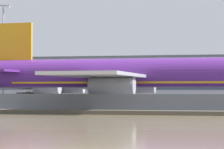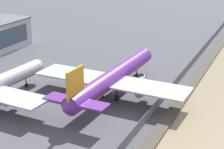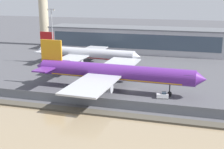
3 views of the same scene
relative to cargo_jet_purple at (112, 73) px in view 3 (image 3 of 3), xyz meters
name	(u,v)px [view 3 (image 3 of 3)]	position (x,y,z in m)	size (l,w,h in m)	color
ground_plane	(132,90)	(5.60, 1.85, -5.43)	(500.00, 500.00, 0.00)	#4C4C51
shoreline_seawall	(113,114)	(5.60, -18.65, -5.18)	(320.00, 3.00, 0.50)	#474238
perimeter_fence	(118,104)	(5.60, -14.15, -4.20)	(280.00, 0.10, 2.46)	slate
cargo_jet_purple	(112,73)	(0.00, 0.00, 0.00)	(51.84, 44.71, 14.22)	#602889
passenger_jet_silver	(84,54)	(-19.06, 27.48, -0.55)	(44.11, 37.92, 12.77)	silver
baggage_tug	(163,95)	(15.37, -3.10, -4.62)	(3.45, 2.20, 1.80)	white
ops_van	(67,61)	(-26.70, 27.73, -4.15)	(4.45, 5.55, 2.48)	#1E2328
terminal_building	(136,40)	(-5.75, 62.50, 0.49)	(85.36, 16.67, 11.82)	#B2B2B7
apron_light_mast_apron_west	(52,33)	(-32.74, 27.96, 6.84)	(3.20, 0.40, 21.96)	#93969B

